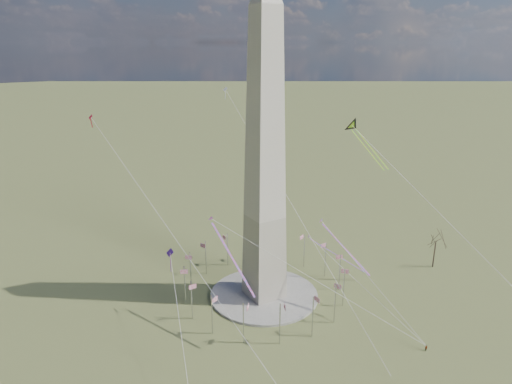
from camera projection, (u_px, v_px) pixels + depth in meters
ground at (264, 296)px, 152.98m from camera, size 2000.00×2000.00×0.00m
plaza at (264, 295)px, 152.86m from camera, size 36.00×36.00×0.80m
washington_monument at (265, 157)px, 138.02m from camera, size 15.56×15.56×100.00m
flagpole_ring at (264, 276)px, 150.72m from camera, size 54.40×54.40×13.00m
tree_near at (436, 241)px, 169.23m from camera, size 8.66×8.66×15.15m
person_centre at (426, 348)px, 125.51m from camera, size 1.02×0.43×1.73m
kite_delta_black at (354, 128)px, 158.71m from camera, size 6.94×18.60×15.43m
kite_diamond_purple at (170, 255)px, 137.55m from camera, size 1.49×2.65×8.18m
kite_streamer_left at (338, 240)px, 141.96m from camera, size 5.76×19.11×13.32m
kite_streamer_mid at (225, 244)px, 129.29m from camera, size 2.73×23.40×16.06m
kite_streamer_right at (329, 250)px, 160.15m from camera, size 17.53×12.92×14.15m
kite_small_red at (91, 118)px, 140.58m from camera, size 1.19×1.88×4.20m
kite_small_white at (225, 90)px, 181.15m from camera, size 1.33×2.15×4.91m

